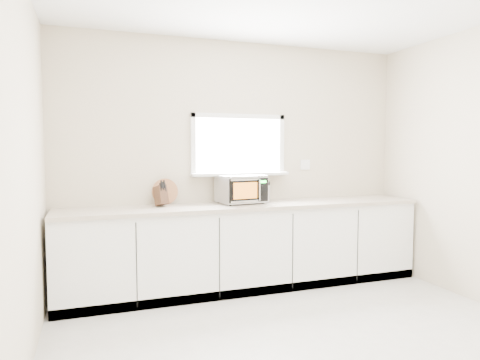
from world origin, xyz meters
name	(u,v)px	position (x,y,z in m)	size (l,w,h in m)	color
ground	(329,360)	(0.00, 0.00, 0.00)	(4.00, 4.00, 0.00)	beige
back_wall	(238,162)	(0.00, 2.00, 1.36)	(4.00, 0.17, 2.70)	beige
cabinets	(247,248)	(0.00, 1.70, 0.44)	(3.92, 0.60, 0.88)	white
countertop	(247,206)	(0.00, 1.69, 0.90)	(3.92, 0.64, 0.04)	beige
microwave	(241,189)	(-0.05, 1.76, 1.08)	(0.52, 0.44, 0.31)	black
knife_block	(161,195)	(-0.91, 1.80, 1.04)	(0.15, 0.21, 0.27)	#442818
cutting_board	(165,191)	(-0.84, 1.94, 1.06)	(0.28, 0.28, 0.02)	#B06544
coffee_grinder	(264,192)	(0.24, 1.80, 1.03)	(0.15, 0.15, 0.23)	#B0B2B7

